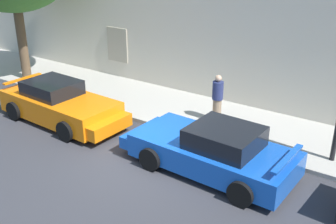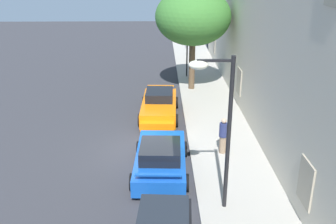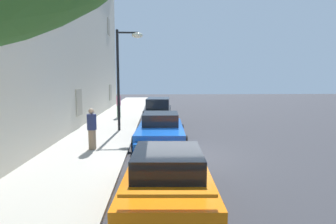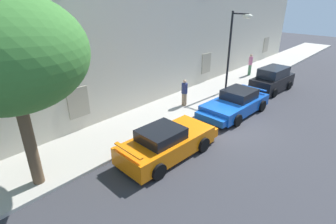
{
  "view_description": "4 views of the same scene",
  "coord_description": "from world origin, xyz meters",
  "px_view_note": "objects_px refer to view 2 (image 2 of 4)",
  "views": [
    {
      "loc": [
        6.39,
        -8.04,
        5.91
      ],
      "look_at": [
        -0.28,
        1.71,
        0.87
      ],
      "focal_mm": 43.59,
      "sensor_mm": 36.0,
      "label": 1
    },
    {
      "loc": [
        15.69,
        0.71,
        8.12
      ],
      "look_at": [
        -1.35,
        1.06,
        1.35
      ],
      "focal_mm": 40.98,
      "sensor_mm": 36.0,
      "label": 2
    },
    {
      "loc": [
        -10.21,
        0.9,
        2.96
      ],
      "look_at": [
        0.68,
        0.41,
        1.61
      ],
      "focal_mm": 29.17,
      "sensor_mm": 36.0,
      "label": 3
    },
    {
      "loc": [
        -11.23,
        -5.94,
        6.43
      ],
      "look_at": [
        -2.51,
        2.0,
        1.13
      ],
      "focal_mm": 28.11,
      "sensor_mm": 36.0,
      "label": 4
    }
  ],
  "objects_px": {
    "sportscar_red_lead": "(159,107)",
    "sportscar_yellow_flank": "(161,157)",
    "traffic_light": "(186,44)",
    "pedestrian_admiring": "(223,136)",
    "tree_near_kerb": "(193,17)",
    "street_lamp": "(217,106)"
  },
  "relations": [
    {
      "from": "sportscar_red_lead",
      "to": "sportscar_yellow_flank",
      "type": "bearing_deg",
      "value": 0.75
    },
    {
      "from": "sportscar_red_lead",
      "to": "sportscar_yellow_flank",
      "type": "distance_m",
      "value": 5.69
    },
    {
      "from": "traffic_light",
      "to": "pedestrian_admiring",
      "type": "bearing_deg",
      "value": 4.1
    },
    {
      "from": "tree_near_kerb",
      "to": "street_lamp",
      "type": "distance_m",
      "value": 13.25
    },
    {
      "from": "sportscar_yellow_flank",
      "to": "traffic_light",
      "type": "height_order",
      "value": "traffic_light"
    },
    {
      "from": "tree_near_kerb",
      "to": "street_lamp",
      "type": "xyz_separation_m",
      "value": [
        13.21,
        -0.31,
        -0.96
      ]
    },
    {
      "from": "sportscar_red_lead",
      "to": "street_lamp",
      "type": "height_order",
      "value": "street_lamp"
    },
    {
      "from": "tree_near_kerb",
      "to": "street_lamp",
      "type": "bearing_deg",
      "value": -1.36
    },
    {
      "from": "tree_near_kerb",
      "to": "sportscar_red_lead",
      "type": "bearing_deg",
      "value": -24.34
    },
    {
      "from": "sportscar_yellow_flank",
      "to": "tree_near_kerb",
      "type": "xyz_separation_m",
      "value": [
        -10.44,
        2.07,
        4.21
      ]
    },
    {
      "from": "sportscar_yellow_flank",
      "to": "street_lamp",
      "type": "distance_m",
      "value": 4.62
    },
    {
      "from": "street_lamp",
      "to": "pedestrian_admiring",
      "type": "relative_size",
      "value": 3.25
    },
    {
      "from": "traffic_light",
      "to": "pedestrian_admiring",
      "type": "relative_size",
      "value": 2.14
    },
    {
      "from": "traffic_light",
      "to": "pedestrian_admiring",
      "type": "xyz_separation_m",
      "value": [
        12.11,
        0.87,
        -1.56
      ]
    },
    {
      "from": "sportscar_red_lead",
      "to": "pedestrian_admiring",
      "type": "height_order",
      "value": "pedestrian_admiring"
    },
    {
      "from": "sportscar_red_lead",
      "to": "street_lamp",
      "type": "xyz_separation_m",
      "value": [
        8.46,
        1.84,
        3.24
      ]
    },
    {
      "from": "sportscar_yellow_flank",
      "to": "pedestrian_admiring",
      "type": "xyz_separation_m",
      "value": [
        -1.2,
        2.74,
        0.37
      ]
    },
    {
      "from": "sportscar_red_lead",
      "to": "street_lamp",
      "type": "relative_size",
      "value": 0.91
    },
    {
      "from": "sportscar_red_lead",
      "to": "traffic_light",
      "type": "xyz_separation_m",
      "value": [
        -7.63,
        1.94,
        1.92
      ]
    },
    {
      "from": "sportscar_red_lead",
      "to": "sportscar_yellow_flank",
      "type": "relative_size",
      "value": 0.99
    },
    {
      "from": "tree_near_kerb",
      "to": "street_lamp",
      "type": "height_order",
      "value": "tree_near_kerb"
    },
    {
      "from": "tree_near_kerb",
      "to": "traffic_light",
      "type": "height_order",
      "value": "tree_near_kerb"
    }
  ]
}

